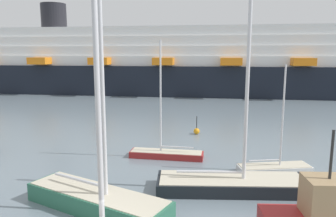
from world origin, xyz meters
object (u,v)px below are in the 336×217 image
Objects in this scene: sailboat_7 at (97,198)px; channel_buoy_0 at (197,131)px; sailboat_2 at (232,181)px; cruise_ship at (140,64)px; sailboat_1 at (166,152)px; sailboat_6 at (274,167)px; fishing_boat_1 at (331,216)px.

channel_buoy_0 is at bearing 98.08° from sailboat_7.
cruise_ship reaches higher than sailboat_2.
sailboat_1 is 4.92× the size of channel_buoy_0.
sailboat_6 reaches higher than channel_buoy_0.
sailboat_2 is at bearing -145.83° from sailboat_6.
sailboat_7 is 6.80× the size of channel_buoy_0.
channel_buoy_0 is (2.54, 14.43, -0.28)m from sailboat_7.
sailboat_2 is 6.63m from sailboat_7.
sailboat_6 is at bearing 56.95° from sailboat_7.
sailboat_2 is 0.12× the size of cruise_ship.
sailboat_1 is 11.14m from fishing_boat_1.
sailboat_2 is at bearing 48.37° from sailboat_7.
sailboat_1 is 0.72× the size of sailboat_7.
channel_buoy_0 is 0.02× the size of cruise_ship.
fishing_boat_1 is 47.39m from cruise_ship.
sailboat_2 reaches higher than channel_buoy_0.
sailboat_2 is 7.01× the size of channel_buoy_0.
cruise_ship reaches higher than sailboat_6.
sailboat_1 is 7.86m from sailboat_7.
sailboat_7 is at bearing -79.00° from cruise_ship.
sailboat_2 is at bearing 132.15° from sailboat_1.
sailboat_7 is at bearing -160.25° from sailboat_6.
sailboat_6 is (6.70, -1.20, -0.08)m from sailboat_1.
sailboat_1 reaches higher than fishing_boat_1.
cruise_ship reaches higher than sailboat_7.
sailboat_2 reaches higher than sailboat_7.
sailboat_1 is at bearing 97.85° from sailboat_7.
cruise_ship is at bearing 122.71° from sailboat_7.
sailboat_7 is at bearing -99.97° from channel_buoy_0.
sailboat_2 is at bearing -73.98° from channel_buoy_0.
fishing_boat_1 is at bearing -67.78° from cruise_ship.
sailboat_6 is at bearing 42.95° from sailboat_2.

